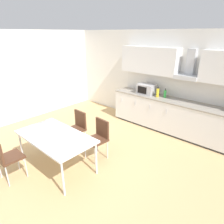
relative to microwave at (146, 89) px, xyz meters
The scene contains 14 objects.
ground_plane 2.89m from the microwave, 86.68° to the right, with size 9.30×8.98×0.02m, color tan.
wall_back 0.48m from the microwave, 66.59° to the left, with size 7.44×0.10×2.65m, color silver.
wall_left 4.03m from the microwave, 138.13° to the right, with size 0.10×7.18×2.65m, color silver.
kitchen_counter 1.23m from the microwave, ahead, with size 3.98×0.64×0.91m.
backsplash_tile 1.13m from the microwave, 15.41° to the left, with size 3.96×0.02×0.52m, color silver.
upper_wall_cabinets 1.34m from the microwave, ahead, with size 3.96×0.40×0.72m.
microwave is the anchor object (origin of this frame).
bottle_green 0.57m from the microwave, ahead, with size 0.07×0.07×0.24m.
bottle_yellow 0.39m from the microwave, ahead, with size 0.07×0.07×0.29m.
dining_table 3.03m from the microwave, 92.04° to the right, with size 1.58×0.87×0.73m.
chair_far_left 2.30m from the microwave, 101.86° to the right, with size 0.41×0.41×0.87m.
chair_near_left 3.89m from the microwave, 96.89° to the right, with size 0.40×0.40×0.87m.
chair_far_right 2.27m from the microwave, 83.36° to the right, with size 0.43×0.43×0.87m.
pendant_lamp 3.10m from the microwave, 92.04° to the right, with size 0.32×0.32×0.22m, color silver.
Camera 1 is at (2.80, -2.12, 2.56)m, focal length 32.00 mm.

